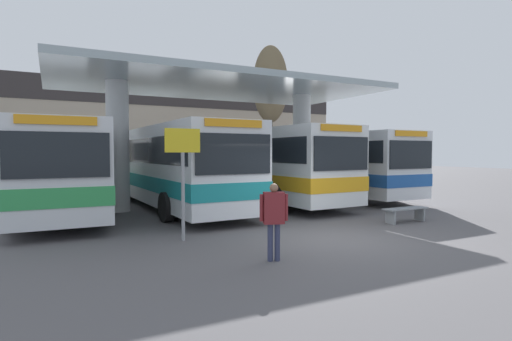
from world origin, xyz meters
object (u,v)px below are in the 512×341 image
at_px(info_sign_platform, 183,161).
at_px(pedestrian_waiting, 274,214).
at_px(transit_bus_right_bay, 258,162).
at_px(poplar_tree_behind_left, 270,85).
at_px(transit_bus_left_bay, 59,165).
at_px(transit_bus_center_bay, 169,163).
at_px(transit_bus_far_right_bay, 327,162).
at_px(waiting_bench_mid_platform, 406,212).
at_px(parked_car_street, 271,165).

distance_m(info_sign_platform, pedestrian_waiting, 3.09).
height_order(transit_bus_right_bay, poplar_tree_behind_left, poplar_tree_behind_left).
relative_size(transit_bus_left_bay, transit_bus_center_bay, 0.96).
height_order(transit_bus_far_right_bay, pedestrian_waiting, transit_bus_far_right_bay).
height_order(transit_bus_left_bay, transit_bus_far_right_bay, transit_bus_left_bay).
relative_size(transit_bus_far_right_bay, waiting_bench_mid_platform, 6.72).
xyz_separation_m(transit_bus_center_bay, waiting_bench_mid_platform, (5.68, -7.30, -1.44)).
height_order(transit_bus_far_right_bay, waiting_bench_mid_platform, transit_bus_far_right_bay).
height_order(transit_bus_left_bay, pedestrian_waiting, transit_bus_left_bay).
distance_m(transit_bus_center_bay, parked_car_street, 20.34).
bearing_deg(transit_bus_center_bay, pedestrian_waiting, 85.69).
bearing_deg(parked_car_street, transit_bus_left_bay, -137.08).
bearing_deg(transit_bus_left_bay, transit_bus_right_bay, 178.15).
bearing_deg(transit_bus_left_bay, info_sign_platform, 112.24).
distance_m(transit_bus_right_bay, parked_car_street, 18.01).
xyz_separation_m(transit_bus_center_bay, transit_bus_right_bay, (4.09, -0.13, 0.01)).
relative_size(poplar_tree_behind_left, parked_car_street, 2.21).
height_order(info_sign_platform, parked_car_street, info_sign_platform).
bearing_deg(transit_bus_left_bay, transit_bus_far_right_bay, -179.30).
bearing_deg(transit_bus_far_right_bay, transit_bus_left_bay, -0.33).
bearing_deg(poplar_tree_behind_left, info_sign_platform, -125.45).
height_order(transit_bus_left_bay, info_sign_platform, transit_bus_left_bay).
height_order(transit_bus_center_bay, waiting_bench_mid_platform, transit_bus_center_bay).
distance_m(transit_bus_right_bay, waiting_bench_mid_platform, 7.48).
bearing_deg(transit_bus_far_right_bay, transit_bus_right_bay, 4.68).
bearing_deg(waiting_bench_mid_platform, info_sign_platform, 174.68).
relative_size(transit_bus_center_bay, transit_bus_right_bay, 1.07).
height_order(transit_bus_far_right_bay, info_sign_platform, transit_bus_far_right_bay).
distance_m(info_sign_platform, parked_car_street, 26.47).
height_order(transit_bus_left_bay, transit_bus_right_bay, transit_bus_right_bay).
xyz_separation_m(transit_bus_left_bay, waiting_bench_mid_platform, (9.78, -7.59, -1.43)).
height_order(transit_bus_left_bay, poplar_tree_behind_left, poplar_tree_behind_left).
xyz_separation_m(waiting_bench_mid_platform, parked_car_street, (7.77, 22.53, 0.73)).
distance_m(pedestrian_waiting, parked_car_street, 28.17).
bearing_deg(transit_bus_center_bay, transit_bus_far_right_bay, 179.11).
xyz_separation_m(waiting_bench_mid_platform, poplar_tree_behind_left, (4.76, 17.33, 6.96)).
relative_size(info_sign_platform, pedestrian_waiting, 1.77).
distance_m(transit_bus_center_bay, transit_bus_far_right_bay, 8.27).
xyz_separation_m(transit_bus_right_bay, waiting_bench_mid_platform, (1.60, -7.16, -1.45)).
height_order(poplar_tree_behind_left, parked_car_street, poplar_tree_behind_left).
distance_m(waiting_bench_mid_platform, pedestrian_waiting, 6.38).
bearing_deg(info_sign_platform, transit_bus_center_bay, 77.89).
height_order(transit_bus_right_bay, info_sign_platform, transit_bus_right_bay).
bearing_deg(waiting_bench_mid_platform, poplar_tree_behind_left, 74.63).
distance_m(transit_bus_center_bay, info_sign_platform, 6.79).
distance_m(waiting_bench_mid_platform, parked_car_street, 23.85).
xyz_separation_m(transit_bus_right_bay, parked_car_street, (9.37, 15.37, -0.72)).
relative_size(waiting_bench_mid_platform, parked_car_street, 0.35).
bearing_deg(info_sign_platform, transit_bus_far_right_bay, 35.20).
height_order(transit_bus_center_bay, parked_car_street, transit_bus_center_bay).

